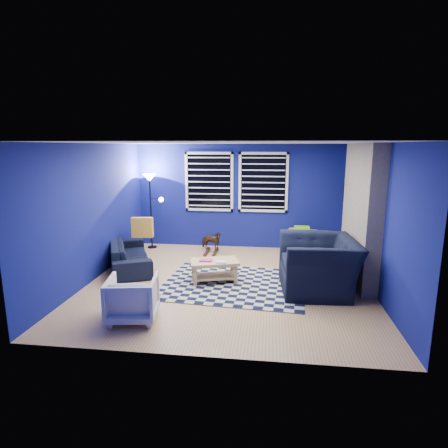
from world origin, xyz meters
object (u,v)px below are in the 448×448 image
object	(u,v)px
armchair_bent	(132,298)
floor_lamp	(151,188)
rocking_horse	(211,241)
armchair_big	(318,265)
cabinet	(301,241)
coffee_table	(214,266)
sofa	(130,255)
tv	(349,195)

from	to	relation	value
armchair_bent	floor_lamp	size ratio (longest dim) A/B	0.39
armchair_bent	rocking_horse	bearing A→B (deg)	-108.86
armchair_big	cabinet	distance (m)	2.30
armchair_bent	coffee_table	bearing A→B (deg)	-129.17
sofa	rocking_horse	xyz separation A→B (m)	(1.49, 1.23, 0.02)
tv	coffee_table	bearing A→B (deg)	-143.14
armchair_big	armchair_bent	xyz separation A→B (m)	(-2.76, -1.48, -0.14)
armchair_bent	cabinet	world-z (taller)	armchair_bent
sofa	tv	bearing A→B (deg)	-97.72
tv	rocking_horse	bearing A→B (deg)	-176.73
armchair_bent	armchair_big	bearing A→B (deg)	-161.28
tv	sofa	distance (m)	4.89
sofa	cabinet	distance (m)	3.88
tv	coffee_table	size ratio (longest dim) A/B	1.03
tv	armchair_bent	distance (m)	5.27
rocking_horse	sofa	bearing A→B (deg)	146.30
cabinet	armchair_big	bearing A→B (deg)	-71.06
armchair_big	armchair_bent	size ratio (longest dim) A/B	2.00
floor_lamp	tv	bearing A→B (deg)	-1.67
tv	armchair_big	bearing A→B (deg)	-111.79
armchair_bent	coffee_table	distance (m)	1.87
cabinet	floor_lamp	world-z (taller)	floor_lamp
armchair_bent	cabinet	distance (m)	4.61
coffee_table	floor_lamp	xyz separation A→B (m)	(-1.85, 2.16, 1.17)
armchair_bent	floor_lamp	bearing A→B (deg)	-85.80
tv	sofa	size ratio (longest dim) A/B	0.53
sofa	armchair_bent	world-z (taller)	armchair_bent
tv	armchair_big	distance (m)	2.53
armchair_bent	tv	bearing A→B (deg)	-144.27
sofa	floor_lamp	world-z (taller)	floor_lamp
sofa	armchair_big	distance (m)	3.76
floor_lamp	cabinet	bearing A→B (deg)	-0.24
tv	floor_lamp	size ratio (longest dim) A/B	0.56
armchair_bent	coffee_table	world-z (taller)	armchair_bent
tv	rocking_horse	xyz separation A→B (m)	(-3.06, -0.17, -1.10)
armchair_bent	rocking_horse	size ratio (longest dim) A/B	1.31
rocking_horse	floor_lamp	size ratio (longest dim) A/B	0.30
sofa	armchair_big	xyz separation A→B (m)	(3.68, -0.77, 0.18)
armchair_big	floor_lamp	size ratio (longest dim) A/B	0.78
floor_lamp	armchair_big	bearing A→B (deg)	-32.09
cabinet	floor_lamp	size ratio (longest dim) A/B	0.41
armchair_bent	rocking_horse	world-z (taller)	armchair_bent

